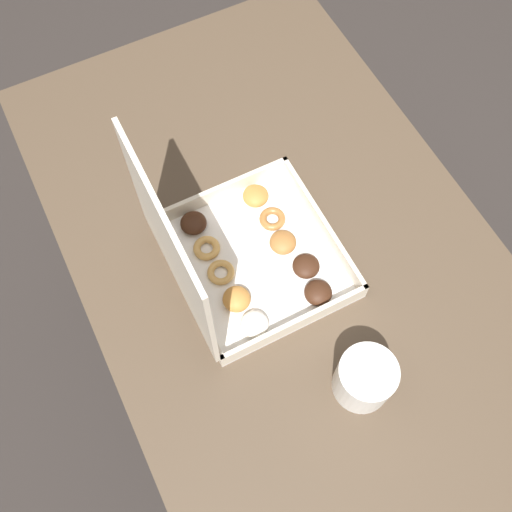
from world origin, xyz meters
name	(u,v)px	position (x,y,z in m)	size (l,w,h in m)	color
ground_plane	(281,374)	(0.00, 0.00, 0.00)	(8.00, 8.00, 0.00)	#2D2826
dining_table	(293,292)	(0.00, 0.00, 0.65)	(1.29, 0.73, 0.76)	#4C3D2D
donut_box	(232,256)	(0.05, 0.10, 0.83)	(0.30, 0.29, 0.32)	white
coffee_mug	(365,378)	(-0.23, 0.01, 0.80)	(0.09, 0.09, 0.09)	white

